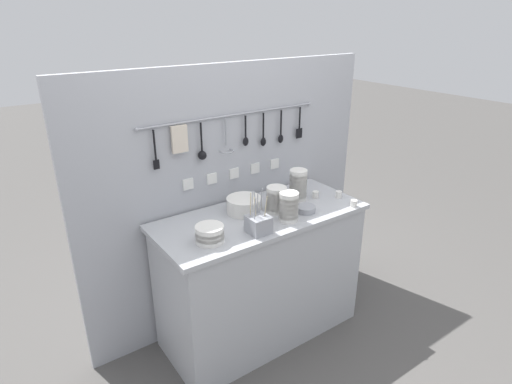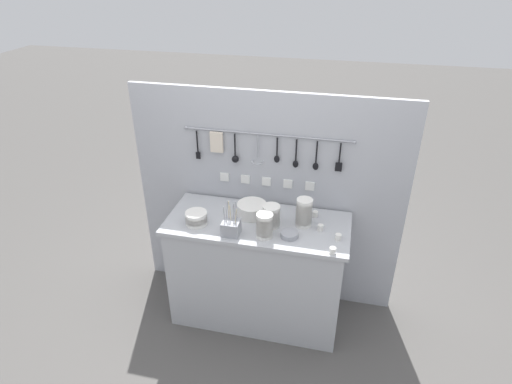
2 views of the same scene
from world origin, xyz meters
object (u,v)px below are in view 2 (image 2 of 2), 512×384
(cup_edge_far, at_px, (333,251))
(bowl_stack_back_corner, at_px, (304,212))
(cup_mid_row, at_px, (315,214))
(bowl_stack_wide_centre, at_px, (271,216))
(cup_centre, at_px, (320,227))
(cutlery_caddy, at_px, (231,227))
(steel_mixing_bowl, at_px, (289,234))
(cup_front_left, at_px, (338,237))
(bowl_stack_short_front, at_px, (265,225))
(plate_stack, at_px, (252,209))
(bowl_stack_nested_right, at_px, (196,218))

(cup_edge_far, bearing_deg, bowl_stack_back_corner, 128.59)
(cup_mid_row, height_order, cup_edge_far, same)
(bowl_stack_wide_centre, bearing_deg, cup_centre, 3.87)
(bowl_stack_wide_centre, relative_size, cutlery_caddy, 0.64)
(cup_edge_far, bearing_deg, steel_mixing_bowl, 158.42)
(cutlery_caddy, distance_m, cup_front_left, 0.76)
(steel_mixing_bowl, xyz_separation_m, cup_front_left, (0.34, 0.04, 0.00))
(bowl_stack_short_front, bearing_deg, bowl_stack_back_corner, 39.82)
(bowl_stack_short_front, xyz_separation_m, cup_mid_row, (0.32, 0.35, -0.07))
(bowl_stack_short_front, bearing_deg, cup_front_left, 8.77)
(plate_stack, bearing_deg, cutlery_caddy, -107.21)
(cutlery_caddy, bearing_deg, cup_edge_far, -5.41)
(cutlery_caddy, height_order, cup_mid_row, cutlery_caddy)
(bowl_stack_short_front, relative_size, steel_mixing_bowl, 1.47)
(plate_stack, bearing_deg, bowl_stack_wide_centre, -33.11)
(bowl_stack_short_front, xyz_separation_m, cup_front_left, (0.51, 0.08, -0.07))
(bowl_stack_nested_right, relative_size, bowl_stack_short_front, 0.86)
(plate_stack, bearing_deg, steel_mixing_bowl, -34.27)
(bowl_stack_nested_right, distance_m, plate_stack, 0.43)
(bowl_stack_wide_centre, xyz_separation_m, steel_mixing_bowl, (0.15, -0.11, -0.07))
(cutlery_caddy, bearing_deg, cup_front_left, 7.35)
(cutlery_caddy, height_order, cup_edge_far, cutlery_caddy)
(cutlery_caddy, relative_size, cup_centre, 5.86)
(bowl_stack_wide_centre, distance_m, plate_stack, 0.21)
(plate_stack, distance_m, cutlery_caddy, 0.29)
(cup_edge_far, bearing_deg, bowl_stack_short_front, 169.89)
(bowl_stack_back_corner, relative_size, steel_mixing_bowl, 1.72)
(bowl_stack_back_corner, height_order, cup_mid_row, bowl_stack_back_corner)
(bowl_stack_back_corner, xyz_separation_m, cutlery_caddy, (-0.49, -0.23, -0.05))
(bowl_stack_nested_right, relative_size, cup_front_left, 3.59)
(bowl_stack_back_corner, bearing_deg, bowl_stack_wide_centre, -165.12)
(bowl_stack_short_front, bearing_deg, cutlery_caddy, -175.73)
(cup_centre, distance_m, cup_edge_far, 0.28)
(bowl_stack_nested_right, distance_m, cup_edge_far, 1.02)
(plate_stack, height_order, cup_centre, plate_stack)
(bowl_stack_short_front, height_order, cutlery_caddy, cutlery_caddy)
(bowl_stack_nested_right, distance_m, cutlery_caddy, 0.29)
(bowl_stack_back_corner, height_order, cup_centre, bowl_stack_back_corner)
(cup_edge_far, bearing_deg, plate_stack, 151.57)
(plate_stack, height_order, cup_front_left, plate_stack)
(bowl_stack_short_front, bearing_deg, steel_mixing_bowl, 12.22)
(cup_centre, xyz_separation_m, cup_edge_far, (0.11, -0.26, 0.00))
(bowl_stack_nested_right, distance_m, steel_mixing_bowl, 0.70)
(cup_mid_row, xyz_separation_m, cup_centre, (0.06, -0.17, 0.00))
(bowl_stack_nested_right, distance_m, cup_mid_row, 0.90)
(bowl_stack_back_corner, distance_m, cutlery_caddy, 0.54)
(cup_centre, relative_size, cup_front_left, 1.00)
(plate_stack, distance_m, cup_mid_row, 0.49)
(bowl_stack_back_corner, distance_m, steel_mixing_bowl, 0.21)
(bowl_stack_wide_centre, height_order, bowl_stack_back_corner, bowl_stack_back_corner)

